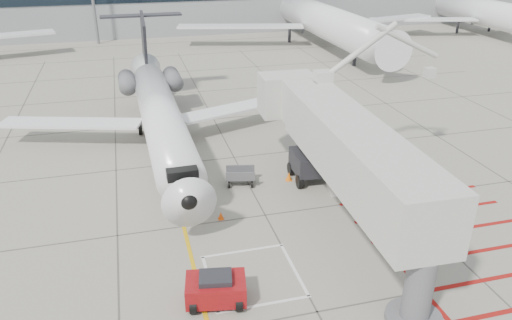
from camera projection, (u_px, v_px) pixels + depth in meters
name	position (u px, v px, depth m)	size (l,w,h in m)	color
ground_plane	(287.00, 257.00, 24.28)	(260.00, 260.00, 0.00)	gray
regional_jet	(163.00, 106.00, 32.97)	(23.50, 29.62, 7.76)	white
jet_bridge	(355.00, 164.00, 24.59)	(9.37, 19.78, 7.91)	beige
pushback_tug	(216.00, 288.00, 21.03)	(2.53, 1.58, 1.47)	maroon
baggage_cart	(240.00, 176.00, 30.91)	(1.79, 1.13, 1.13)	#4E4E53
ground_power_unit	(351.00, 174.00, 30.04)	(2.69, 1.57, 2.13)	silver
cone_nose	(221.00, 216.00, 27.33)	(0.32, 0.32, 0.44)	#E84D0C
cone_side	(289.00, 176.00, 31.54)	(0.40, 0.40, 0.55)	orange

